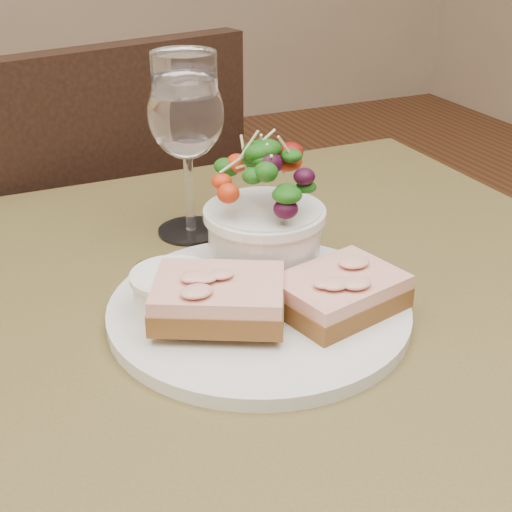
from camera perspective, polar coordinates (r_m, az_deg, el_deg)
name	(u,v)px	position (r m, az deg, el deg)	size (l,w,h in m)	color
cafe_table	(255,434)	(0.65, -0.09, -14.04)	(0.80, 0.80, 0.75)	#4C4020
chair_far	(91,373)	(1.35, -13.08, -9.11)	(0.51, 0.51, 0.90)	black
dinner_plate	(259,310)	(0.61, 0.23, -4.33)	(0.26, 0.26, 0.01)	silver
sandwich_front	(339,292)	(0.60, 6.68, -2.91)	(0.12, 0.10, 0.03)	#493013
sandwich_back	(219,298)	(0.57, -2.99, -3.36)	(0.13, 0.12, 0.03)	#493013
ramekin	(172,290)	(0.59, -6.70, -2.74)	(0.06, 0.06, 0.04)	silver
salad_bowl	(265,210)	(0.63, 0.69, 3.69)	(0.10, 0.10, 0.13)	silver
garnish	(160,271)	(0.64, -7.67, -1.23)	(0.05, 0.04, 0.02)	#0B3309
wine_glass	(186,119)	(0.72, -5.62, 10.82)	(0.08, 0.08, 0.18)	white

